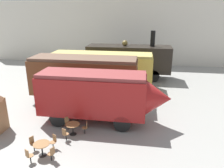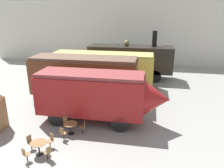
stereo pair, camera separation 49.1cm
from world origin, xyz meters
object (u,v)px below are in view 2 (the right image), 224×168
at_px(cafe_chair_0, 48,152).
at_px(streamlined_locomotive, 100,94).
at_px(cafe_table_mid, 71,126).
at_px(steam_locomotive, 131,58).
at_px(cafe_table_near, 38,145).
at_px(visitor_person, 139,104).
at_px(passenger_coach_wooden, 84,75).
at_px(passenger_coach_vintage, 103,68).

bearing_deg(cafe_chair_0, streamlined_locomotive, -83.94).
bearing_deg(cafe_table_mid, steam_locomotive, 79.17).
distance_m(cafe_table_near, visitor_person, 7.87).
xyz_separation_m(cafe_table_near, visitor_person, (5.13, 5.96, 0.29)).
distance_m(steam_locomotive, passenger_coach_wooden, 8.31).
relative_size(streamlined_locomotive, cafe_table_near, 10.11).
bearing_deg(cafe_table_mid, passenger_coach_wooden, 97.31).
bearing_deg(passenger_coach_vintage, passenger_coach_wooden, -100.76).
bearing_deg(visitor_person, cafe_chair_0, -124.84).
bearing_deg(visitor_person, passenger_coach_vintage, 125.71).
xyz_separation_m(passenger_coach_vintage, passenger_coach_wooden, (-0.74, -3.89, 0.27)).
distance_m(steam_locomotive, cafe_table_near, 15.95).
bearing_deg(streamlined_locomotive, passenger_coach_vintage, 101.37).
distance_m(passenger_coach_wooden, cafe_table_mid, 5.76).
bearing_deg(streamlined_locomotive, passenger_coach_wooden, 122.36).
bearing_deg(cafe_table_mid, visitor_person, 40.89).
bearing_deg(cafe_table_mid, cafe_chair_0, -95.13).
height_order(cafe_chair_0, visitor_person, visitor_person).
bearing_deg(steam_locomotive, cafe_table_near, -102.70).
relative_size(steam_locomotive, cafe_table_near, 10.64).
height_order(steam_locomotive, passenger_coach_wooden, steam_locomotive).
height_order(steam_locomotive, cafe_chair_0, steam_locomotive).
relative_size(steam_locomotive, streamlined_locomotive, 1.05).
bearing_deg(passenger_coach_wooden, streamlined_locomotive, -57.64).
height_order(streamlined_locomotive, cafe_table_mid, streamlined_locomotive).
distance_m(passenger_coach_wooden, cafe_chair_0, 8.39).
xyz_separation_m(steam_locomotive, cafe_chair_0, (-2.75, -15.84, -1.84)).
bearing_deg(streamlined_locomotive, cafe_chair_0, -110.86).
height_order(steam_locomotive, visitor_person, steam_locomotive).
distance_m(passenger_coach_vintage, visitor_person, 7.16).
bearing_deg(steam_locomotive, passenger_coach_vintage, -123.14).
height_order(steam_locomotive, passenger_coach_vintage, steam_locomotive).
distance_m(passenger_coach_vintage, passenger_coach_wooden, 3.97).
height_order(passenger_coach_wooden, cafe_table_near, passenger_coach_wooden).
height_order(steam_locomotive, streamlined_locomotive, steam_locomotive).
bearing_deg(cafe_table_mid, cafe_table_near, -112.51).
xyz_separation_m(passenger_coach_vintage, cafe_table_near, (-1.02, -11.69, -1.48)).
bearing_deg(cafe_chair_0, cafe_table_mid, -68.20).
bearing_deg(streamlined_locomotive, cafe_table_near, -120.32).
bearing_deg(cafe_table_mid, passenger_coach_vintage, 89.75).
bearing_deg(visitor_person, streamlined_locomotive, -147.53).
height_order(streamlined_locomotive, cafe_chair_0, streamlined_locomotive).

